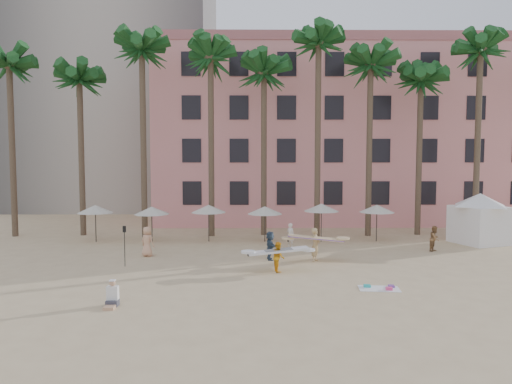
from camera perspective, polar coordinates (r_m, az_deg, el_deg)
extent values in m
plane|color=#D1B789|center=(20.57, 4.99, -12.37)|extent=(120.00, 120.00, 0.00)
cube|color=pink|center=(46.57, 10.59, 6.65)|extent=(35.00, 14.00, 16.00)
cube|color=#A89E8E|center=(62.85, -16.52, 21.63)|extent=(22.00, 18.00, 50.00)
cylinder|color=brown|center=(39.08, -28.17, 4.56)|extent=(0.44, 0.44, 13.00)
cylinder|color=brown|center=(37.50, -20.99, 4.05)|extent=(0.44, 0.44, 12.00)
cylinder|color=brown|center=(35.11, -13.90, 5.85)|extent=(0.44, 0.44, 14.00)
cylinder|color=brown|center=(34.80, -5.62, 5.56)|extent=(0.44, 0.44, 13.50)
cylinder|color=brown|center=(35.16, 0.99, 4.74)|extent=(0.44, 0.44, 12.50)
cylinder|color=brown|center=(34.53, 7.72, 6.38)|extent=(0.44, 0.44, 14.50)
cylinder|color=brown|center=(35.79, 13.97, 5.01)|extent=(0.44, 0.44, 13.00)
cylinder|color=brown|center=(37.45, 19.72, 4.08)|extent=(0.44, 0.44, 12.00)
cylinder|color=brown|center=(38.13, 25.95, 5.41)|extent=(0.44, 0.44, 14.00)
cylinder|color=#332B23|center=(34.30, -19.40, -3.84)|extent=(0.07, 0.07, 2.50)
cone|color=beige|center=(34.17, -19.44, -2.01)|extent=(2.50, 2.50, 0.55)
cylinder|color=#332B23|center=(33.14, -12.88, -4.07)|extent=(0.07, 0.07, 2.40)
cone|color=beige|center=(33.01, -12.91, -2.26)|extent=(2.50, 2.50, 0.55)
cylinder|color=#332B23|center=(32.71, -5.93, -4.01)|extent=(0.07, 0.07, 2.50)
cone|color=beige|center=(32.58, -5.94, -2.09)|extent=(2.50, 2.50, 0.55)
cylinder|color=#332B23|center=(32.49, 1.12, -4.13)|extent=(0.07, 0.07, 2.40)
cone|color=beige|center=(32.36, 1.12, -2.29)|extent=(2.50, 2.50, 0.55)
cylinder|color=#332B23|center=(32.73, 8.15, -3.93)|extent=(0.07, 0.07, 2.60)
cone|color=beige|center=(32.60, 8.17, -1.93)|extent=(2.50, 2.50, 0.55)
cylinder|color=#332B23|center=(33.77, 14.84, -3.87)|extent=(0.07, 0.07, 2.50)
cone|color=beige|center=(33.64, 14.87, -2.01)|extent=(2.50, 2.50, 0.55)
cube|color=white|center=(35.38, 26.12, -3.71)|extent=(3.83, 3.83, 2.60)
cone|color=white|center=(35.20, 26.21, -0.88)|extent=(5.75, 5.75, 0.90)
cube|color=white|center=(21.72, 15.13, -11.58)|extent=(1.89, 1.18, 0.02)
cube|color=#28B1AA|center=(21.82, 13.73, -11.33)|extent=(0.32, 0.28, 0.10)
cube|color=#F24382|center=(21.58, 16.30, -11.51)|extent=(0.30, 0.25, 0.12)
cube|color=purple|center=(22.10, 16.57, -11.21)|extent=(0.29, 0.33, 0.08)
imported|color=tan|center=(26.47, 7.44, -6.55)|extent=(0.73, 0.83, 1.92)
cube|color=beige|center=(26.40, 7.45, -5.73)|extent=(3.16, 0.86, 0.37)
imported|color=#F4A619|center=(23.95, 2.82, -8.09)|extent=(0.72, 0.86, 1.56)
cube|color=white|center=(23.89, 2.82, -7.35)|extent=(3.26, 1.24, 0.32)
imported|color=olive|center=(31.28, 21.44, -5.44)|extent=(0.99, 0.99, 1.62)
imported|color=silver|center=(30.50, 4.35, -5.41)|extent=(0.69, 0.69, 1.62)
imported|color=tan|center=(28.38, -13.44, -6.03)|extent=(1.05, 0.93, 1.80)
imported|color=#35495D|center=(26.67, 1.78, -6.71)|extent=(0.65, 1.59, 1.67)
cylinder|color=black|center=(26.03, -16.10, -6.66)|extent=(0.04, 0.04, 2.10)
cube|color=black|center=(25.87, -16.14, -4.48)|extent=(0.18, 0.03, 0.35)
cube|color=#3F3F4C|center=(19.52, -17.50, -13.08)|extent=(0.46, 0.43, 0.24)
cube|color=tan|center=(19.21, -17.81, -13.56)|extent=(0.41, 0.46, 0.12)
cube|color=white|center=(19.45, -17.48, -11.95)|extent=(0.45, 0.26, 0.56)
sphere|color=tan|center=(19.35, -17.51, -10.79)|extent=(0.24, 0.24, 0.24)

